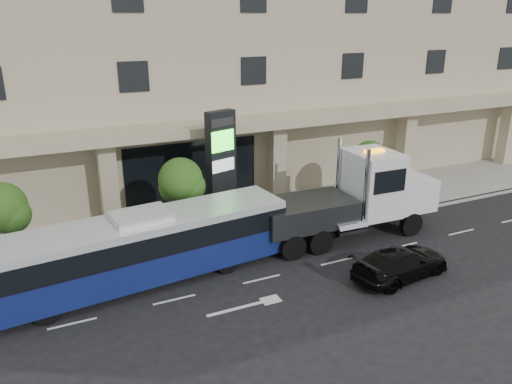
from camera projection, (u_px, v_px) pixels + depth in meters
ground at (248, 265)px, 23.44m from camera, size 120.00×120.00×0.00m
sidewalk at (211, 225)px, 27.68m from camera, size 120.00×6.00×0.15m
curb at (232, 246)px, 25.12m from camera, size 120.00×0.30×0.15m
convention_center at (152, 32)px, 33.25m from camera, size 60.00×17.60×20.00m
tree_left at (2, 211)px, 21.48m from camera, size 2.27×2.20×4.22m
tree_mid at (181, 183)px, 24.62m from camera, size 2.28×2.20×4.38m
tree_right at (370, 160)px, 29.29m from camera, size 2.10×2.00×4.04m
city_bus at (144, 247)px, 21.44m from camera, size 13.13×4.05×3.27m
tow_truck at (355, 199)px, 25.89m from camera, size 11.11×3.05×5.06m
black_sedan at (401, 262)px, 22.14m from camera, size 5.12×2.64×1.42m
signage_pylon at (221, 171)px, 26.04m from camera, size 1.69×1.02×6.40m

